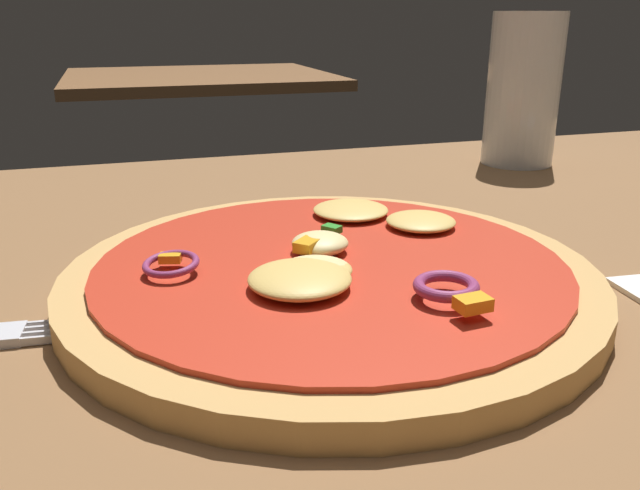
% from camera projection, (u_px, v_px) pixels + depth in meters
% --- Properties ---
extents(dining_table, '(1.35, 0.82, 0.03)m').
position_uv_depth(dining_table, '(256.00, 355.00, 0.32)').
color(dining_table, brown).
rests_on(dining_table, ground).
extents(pizza, '(0.29, 0.29, 0.03)m').
position_uv_depth(pizza, '(331.00, 274.00, 0.36)').
color(pizza, tan).
rests_on(pizza, dining_table).
extents(beer_glass, '(0.07, 0.07, 0.15)m').
position_uv_depth(beer_glass, '(522.00, 97.00, 0.65)').
color(beer_glass, silver).
rests_on(beer_glass, dining_table).
extents(background_table, '(0.65, 0.57, 0.03)m').
position_uv_depth(background_table, '(199.00, 79.00, 1.66)').
color(background_table, brown).
rests_on(background_table, ground).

